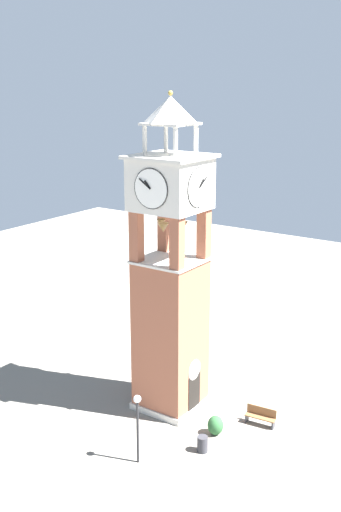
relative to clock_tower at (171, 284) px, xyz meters
name	(u,v)px	position (x,y,z in m)	size (l,w,h in m)	color
ground	(170,405)	(0.00, 0.00, -7.00)	(80.00, 80.00, 0.00)	gray
clock_tower	(171,284)	(0.00, 0.00, 0.00)	(3.63, 3.63, 16.75)	#93543D
park_bench	(261,416)	(1.00, -4.98, -6.52)	(0.61, 1.64, 0.95)	brown
lamp_post	(137,416)	(-5.21, -1.74, -4.57)	(0.36, 0.36, 3.46)	black
trash_bin	(202,444)	(-2.78, -3.77, -6.60)	(0.52, 0.52, 0.80)	#2D2D33
shrub_near_entry	(147,381)	(1.04, 2.39, -6.69)	(0.76, 0.76, 0.63)	#28562D
shrub_left_of_tower	(215,425)	(-1.13, -3.52, -6.49)	(0.81, 0.81, 1.01)	#28562D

